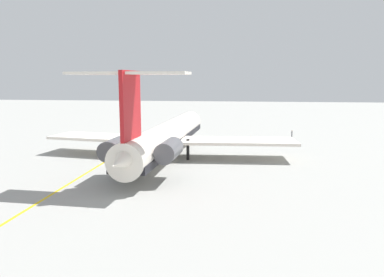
% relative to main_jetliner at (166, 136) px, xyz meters
% --- Properties ---
extents(ground, '(338.94, 338.94, 0.00)m').
position_rel_main_jetliner_xyz_m(ground, '(4.48, -4.78, -3.81)').
color(ground, '#9E9E99').
extents(main_jetliner, '(47.91, 42.56, 13.96)m').
position_rel_main_jetliner_xyz_m(main_jetliner, '(0.00, 0.00, 0.00)').
color(main_jetliner, silver).
rests_on(main_jetliner, ground).
extents(ground_crew_near_tail, '(0.38, 0.28, 1.73)m').
position_rel_main_jetliner_xyz_m(ground_crew_near_tail, '(-26.27, -14.76, -2.71)').
color(ground_crew_near_tail, black).
rests_on(ground_crew_near_tail, ground).
extents(ground_crew_portside, '(0.26, 0.39, 1.64)m').
position_rel_main_jetliner_xyz_m(ground_crew_portside, '(-25.90, 23.67, -2.77)').
color(ground_crew_portside, black).
rests_on(ground_crew_portside, ground).
extents(safety_cone_nose, '(0.40, 0.40, 0.55)m').
position_rel_main_jetliner_xyz_m(safety_cone_nose, '(-24.10, 14.46, -3.53)').
color(safety_cone_nose, '#EA590F').
rests_on(safety_cone_nose, ground).
extents(safety_cone_wingtip, '(0.40, 0.40, 0.55)m').
position_rel_main_jetliner_xyz_m(safety_cone_wingtip, '(-26.13, -16.31, -3.53)').
color(safety_cone_wingtip, '#EA590F').
rests_on(safety_cone_wingtip, ground).
extents(taxiway_centreline, '(91.23, 0.48, 0.01)m').
position_rel_main_jetliner_xyz_m(taxiway_centreline, '(-1.34, -9.31, -3.80)').
color(taxiway_centreline, gold).
rests_on(taxiway_centreline, ground).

